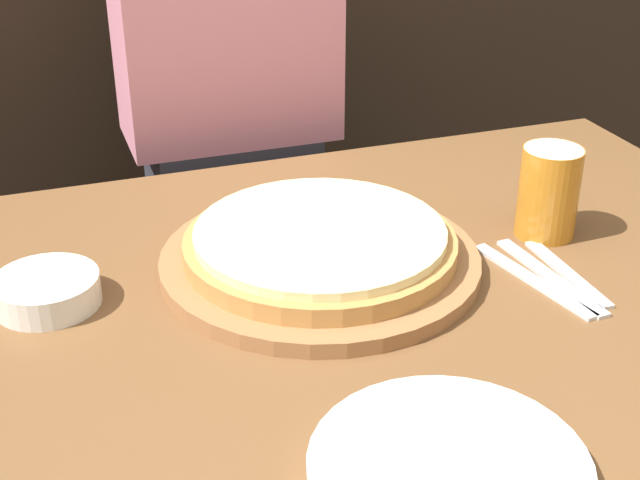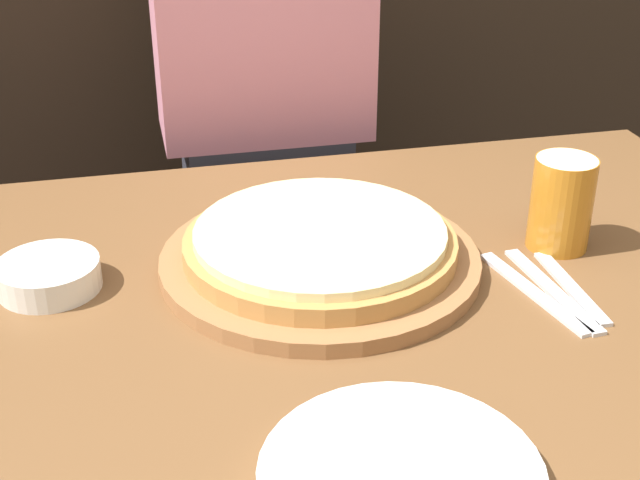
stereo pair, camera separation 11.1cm
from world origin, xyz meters
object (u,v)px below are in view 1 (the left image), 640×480
Objects in this scene: dinner_knife at (550,277)px; spoon at (567,273)px; fork at (532,280)px; side_bowl at (47,291)px; beer_glass at (549,189)px; pizza_on_board at (320,250)px; dinner_plate at (449,469)px; diner_person at (232,163)px.

spoon is at bearing 0.00° from dinner_knife.
side_bowl is at bearing 165.65° from fork.
side_bowl is 0.71× the size of spoon.
beer_glass is 0.60× the size of dinner_knife.
pizza_on_board reaches higher than dinner_knife.
dinner_knife is at bearing -24.76° from pizza_on_board.
side_bowl is 0.61× the size of fork.
spoon is at bearing 42.20° from dinner_plate.
side_bowl is (-0.31, 0.42, 0.01)m from dinner_plate.
dinner_plate is 0.41m from spoon.
fork is 0.03m from dinner_knife.
pizza_on_board is at bearing -92.52° from diner_person.
side_bowl is at bearing 175.71° from pizza_on_board.
dinner_plate reaches higher than fork.
beer_glass is 0.49× the size of dinner_plate.
fork is (-0.08, -0.11, -0.07)m from beer_glass.
dinner_plate is 1.24× the size of fork.
diner_person reaches higher than dinner_plate.
dinner_plate is 2.04× the size of side_bowl.
fork is at bearing -72.74° from diner_person.
diner_person is (-0.24, 0.68, -0.08)m from dinner_knife.
diner_person reaches higher than dinner_knife.
diner_person is at bearing 111.02° from spoon.
spoon is (0.30, 0.28, -0.01)m from dinner_plate.
diner_person is at bearing 109.16° from dinner_knife.
pizza_on_board is 0.32m from beer_glass.
spoon is at bearing -22.83° from pizza_on_board.
spoon is 0.13× the size of diner_person.
diner_person reaches higher than side_bowl.
beer_glass reaches higher than fork.
diner_person is (-0.26, 0.68, -0.08)m from spoon.
diner_person is (-0.30, 0.57, -0.15)m from beer_glass.
pizza_on_board reaches higher than side_bowl.
dinner_knife is (0.28, 0.28, -0.01)m from dinner_plate.
dinner_plate is 0.39m from dinner_knife.
spoon is (-0.03, -0.11, -0.07)m from beer_glass.
beer_glass is 0.13m from spoon.
pizza_on_board is at bearing 177.91° from beer_glass.
pizza_on_board is 0.29m from dinner_knife.
pizza_on_board is 0.27m from fork.
fork is at bearing 47.32° from dinner_plate.
dinner_knife is at bearing -118.36° from beer_glass.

